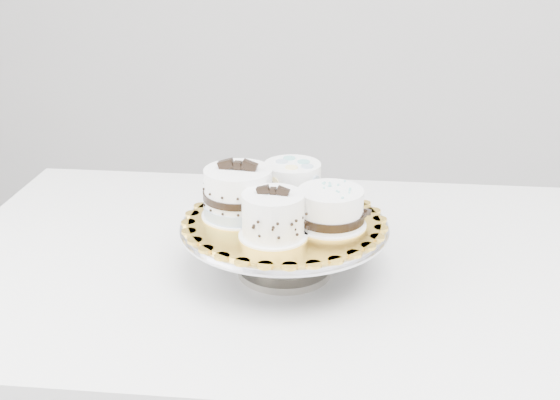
% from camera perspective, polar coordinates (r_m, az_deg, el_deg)
% --- Properties ---
extents(table, '(1.24, 0.88, 0.75)m').
position_cam_1_polar(table, '(1.28, -0.19, -7.83)').
color(table, silver).
rests_on(table, floor).
extents(cake_stand, '(0.34, 0.34, 0.09)m').
position_cam_1_polar(cake_stand, '(1.16, 0.36, -3.14)').
color(cake_stand, gray).
rests_on(cake_stand, table).
extents(cake_board, '(0.32, 0.32, 0.00)m').
position_cam_1_polar(cake_board, '(1.15, 0.37, -1.73)').
color(cake_board, gold).
rests_on(cake_board, cake_stand).
extents(cake_swirl, '(0.11, 0.11, 0.09)m').
position_cam_1_polar(cake_swirl, '(1.08, -0.56, -1.34)').
color(cake_swirl, white).
rests_on(cake_swirl, cake_board).
extents(cake_banded, '(0.12, 0.12, 0.10)m').
position_cam_1_polar(cake_banded, '(1.15, -3.40, 0.43)').
color(cake_banded, white).
rests_on(cake_banded, cake_board).
extents(cake_dots, '(0.12, 0.12, 0.07)m').
position_cam_1_polar(cake_dots, '(1.20, 1.01, 1.42)').
color(cake_dots, white).
rests_on(cake_dots, cake_board).
extents(cake_ribbon, '(0.14, 0.14, 0.06)m').
position_cam_1_polar(cake_ribbon, '(1.12, 4.17, -0.71)').
color(cake_ribbon, white).
rests_on(cake_ribbon, cake_board).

